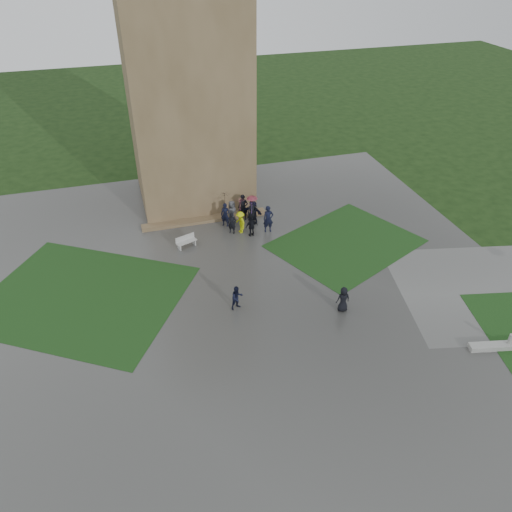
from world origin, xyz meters
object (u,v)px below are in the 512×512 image
object	(u,v)px
bench	(186,241)
pedestrian_near	(343,299)
tower	(185,78)
pedestrian_mid	(237,298)

from	to	relation	value
bench	pedestrian_near	distance (m)	11.44
tower	pedestrian_near	bearing A→B (deg)	-71.61
pedestrian_mid	pedestrian_near	size ratio (longest dim) A/B	0.96
bench	pedestrian_mid	bearing A→B (deg)	-96.38
tower	pedestrian_mid	world-z (taller)	tower
tower	pedestrian_near	xyz separation A→B (m)	(5.40, -16.25, -8.21)
bench	pedestrian_mid	size ratio (longest dim) A/B	0.99
bench	pedestrian_mid	distance (m)	7.25
tower	pedestrian_mid	size ratio (longest dim) A/B	12.31
pedestrian_mid	pedestrian_near	distance (m)	5.84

